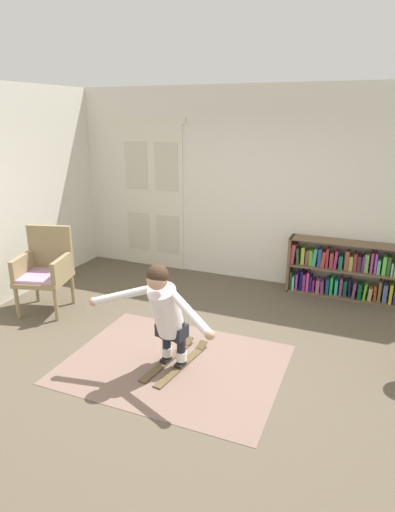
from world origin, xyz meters
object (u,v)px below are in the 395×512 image
(bookshelf, at_px, (344,272))
(person_skier, at_px, (165,310))
(wicker_chair, at_px, (45,267))
(skis_pair, at_px, (176,361))

(bookshelf, distance_m, person_skier, 3.07)
(wicker_chair, bearing_deg, skis_pair, -14.82)
(wicker_chair, relative_size, person_skier, 0.78)
(bookshelf, height_order, wicker_chair, wicker_chair)
(bookshelf, relative_size, person_skier, 1.14)
(bookshelf, relative_size, wicker_chair, 1.45)
(wicker_chair, distance_m, person_skier, 2.25)
(skis_pair, distance_m, person_skier, 0.68)
(bookshelf, bearing_deg, person_skier, -119.00)
(bookshelf, relative_size, skis_pair, 1.68)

